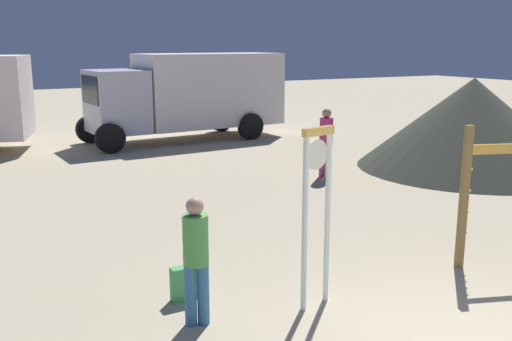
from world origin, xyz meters
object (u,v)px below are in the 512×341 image
object	(u,v)px
arrow_sign	(491,174)
dome_tent	(471,123)
backpack	(183,284)
person_distant	(326,139)
box_truck_far	(191,93)
standing_clock	(316,199)
person_near_clock	(196,255)

from	to	relation	value
arrow_sign	dome_tent	size ratio (longest dim) A/B	0.36
backpack	arrow_sign	bearing A→B (deg)	-13.06
person_distant	box_truck_far	bearing A→B (deg)	96.09
dome_tent	standing_clock	bearing A→B (deg)	-149.28
person_distant	dome_tent	bearing A→B (deg)	-13.12
dome_tent	backpack	bearing A→B (deg)	-157.58
standing_clock	arrow_sign	bearing A→B (deg)	-2.00
person_near_clock	backpack	xyz separation A→B (m)	(0.10, 0.69, -0.65)
backpack	box_truck_far	world-z (taller)	box_truck_far
standing_clock	box_truck_far	xyz separation A→B (m)	(3.50, 12.71, 0.21)
arrow_sign	person_near_clock	world-z (taller)	arrow_sign
person_near_clock	box_truck_far	size ratio (longest dim) A/B	0.22
backpack	dome_tent	xyz separation A→B (m)	(9.62, 3.97, 0.97)
standing_clock	arrow_sign	world-z (taller)	standing_clock
standing_clock	person_distant	world-z (taller)	standing_clock
arrow_sign	backpack	world-z (taller)	arrow_sign
person_near_clock	dome_tent	size ratio (longest dim) A/B	0.27
arrow_sign	person_near_clock	size ratio (longest dim) A/B	1.36
arrow_sign	dome_tent	bearing A→B (deg)	43.48
backpack	person_distant	distance (m)	7.51
box_truck_far	backpack	bearing A→B (deg)	-112.61
person_near_clock	dome_tent	world-z (taller)	dome_tent
standing_clock	person_near_clock	xyz separation A→B (m)	(-1.51, 0.22, -0.52)
backpack	person_distant	size ratio (longest dim) A/B	0.27
arrow_sign	box_truck_far	world-z (taller)	box_truck_far
standing_clock	dome_tent	world-z (taller)	dome_tent
person_distant	standing_clock	bearing A→B (deg)	-126.16
arrow_sign	dome_tent	world-z (taller)	dome_tent
box_truck_far	dome_tent	bearing A→B (deg)	-59.02
standing_clock	person_near_clock	size ratio (longest dim) A/B	1.47
person_near_clock	person_distant	distance (m)	8.01
box_truck_far	person_near_clock	bearing A→B (deg)	-111.85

